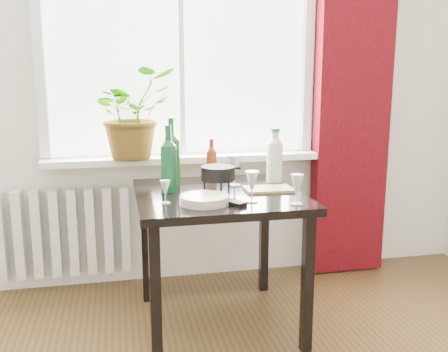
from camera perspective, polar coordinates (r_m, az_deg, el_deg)
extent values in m
cube|color=white|center=(3.19, -5.05, 16.09)|extent=(1.72, 0.08, 1.62)
cube|color=white|center=(3.15, -4.64, 2.02)|extent=(1.72, 0.20, 0.04)
cube|color=#3D050B|center=(3.41, 14.59, 10.36)|extent=(0.50, 0.12, 2.56)
cube|color=silver|center=(3.28, -17.77, -6.14)|extent=(0.80, 0.10, 0.55)
cube|color=black|center=(2.61, -0.67, -2.29)|extent=(0.85, 0.85, 0.04)
cube|color=black|center=(2.34, -7.83, -13.65)|extent=(0.05, 0.05, 0.70)
cube|color=black|center=(3.02, -8.93, -7.82)|extent=(0.05, 0.05, 0.70)
cube|color=black|center=(2.50, 9.51, -12.08)|extent=(0.05, 0.05, 0.70)
cube|color=black|center=(3.14, 4.58, -6.96)|extent=(0.05, 0.05, 0.70)
imported|color=#1B671E|center=(3.04, -10.42, 7.03)|extent=(0.63, 0.60, 0.54)
cylinder|color=beige|center=(2.37, -2.25, -2.70)|extent=(0.31, 0.31, 0.04)
cube|color=black|center=(2.37, 0.59, -2.95)|extent=(0.15, 0.18, 0.02)
cube|color=#9E8647|center=(2.66, 5.11, -1.51)|extent=(0.26, 0.17, 0.01)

